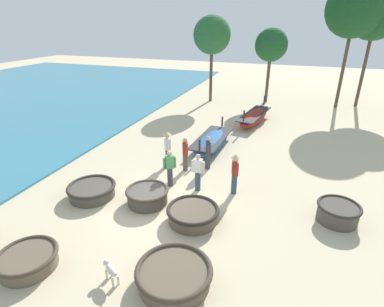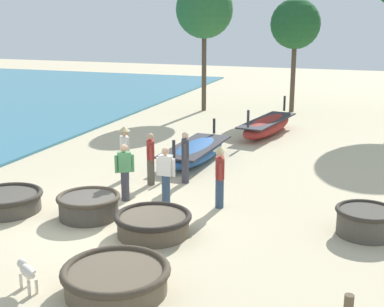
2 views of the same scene
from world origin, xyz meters
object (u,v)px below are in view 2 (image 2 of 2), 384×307
(coracle_weathered, at_px, (153,223))
(coracle_front_left, at_px, (366,221))
(fisherman_standing_right, at_px, (166,174))
(dog, at_px, (27,271))
(long_boat_red_hull, at_px, (267,126))
(fisherman_crouching, at_px, (185,156))
(coracle_tilted, at_px, (7,201))
(fisherman_standing_left, at_px, (125,149))
(fisherman_with_hat, at_px, (125,171))
(long_boat_ochre_hull, at_px, (196,151))
(fisherman_hauling, at_px, (220,173))
(tree_tall_back, at_px, (204,10))
(coracle_upturned, at_px, (116,278))
(coracle_nearest, at_px, (89,205))
(tree_rightmost, at_px, (295,25))
(fisherman_by_coracle, at_px, (151,158))

(coracle_weathered, relative_size, coracle_front_left, 1.26)
(fisherman_standing_right, xyz_separation_m, dog, (-0.70, -5.08, -0.46))
(long_boat_red_hull, distance_m, dog, 14.47)
(coracle_weathered, relative_size, fisherman_crouching, 1.14)
(coracle_tilted, relative_size, fisherman_crouching, 1.17)
(fisherman_standing_left, relative_size, fisherman_standing_right, 1.06)
(fisherman_with_hat, relative_size, dog, 2.57)
(fisherman_crouching, xyz_separation_m, fisherman_standing_right, (0.16, -1.95, 0.00))
(long_boat_ochre_hull, height_order, long_boat_red_hull, long_boat_red_hull)
(coracle_front_left, xyz_separation_m, long_boat_red_hull, (-4.25, 9.67, 0.05))
(fisherman_hauling, distance_m, tree_tall_back, 15.25)
(coracle_upturned, distance_m, fisherman_standing_right, 4.73)
(fisherman_standing_right, bearing_deg, coracle_upturned, -79.26)
(fisherman_standing_right, height_order, dog, fisherman_standing_right)
(dog, bearing_deg, coracle_nearest, 102.20)
(dog, distance_m, tree_rightmost, 20.79)
(fisherman_with_hat, distance_m, tree_rightmost, 15.85)
(coracle_weathered, relative_size, fisherman_hauling, 1.07)
(long_boat_red_hull, height_order, fisherman_with_hat, fisherman_with_hat)
(coracle_front_left, bearing_deg, fisherman_standing_right, 176.02)
(coracle_upturned, height_order, tree_tall_back, tree_tall_back)
(coracle_front_left, distance_m, dog, 7.47)
(fisherman_hauling, xyz_separation_m, tree_tall_back, (-4.91, 13.83, 4.17))
(coracle_front_left, xyz_separation_m, fisherman_standing_right, (-5.08, 0.35, 0.50))
(coracle_weathered, height_order, coracle_tilted, coracle_weathered)
(tree_tall_back, bearing_deg, coracle_nearest, -82.56)
(fisherman_with_hat, height_order, tree_rightmost, tree_rightmost)
(fisherman_with_hat, xyz_separation_m, tree_tall_back, (-2.34, 14.12, 4.29))
(tree_rightmost, bearing_deg, fisherman_crouching, -94.66)
(long_boat_red_hull, relative_size, tree_tall_back, 0.70)
(fisherman_by_coracle, height_order, dog, fisherman_by_coracle)
(coracle_front_left, height_order, fisherman_with_hat, fisherman_with_hat)
(coracle_weathered, xyz_separation_m, coracle_tilted, (-4.16, 0.17, -0.00))
(coracle_weathered, relative_size, tree_rightmost, 0.31)
(fisherman_standing_left, distance_m, tree_rightmost, 14.33)
(fisherman_crouching, bearing_deg, coracle_upturned, -81.04)
(long_boat_ochre_hull, distance_m, fisherman_hauling, 4.70)
(long_boat_ochre_hull, height_order, fisherman_crouching, fisherman_crouching)
(fisherman_hauling, distance_m, fisherman_by_coracle, 2.75)
(fisherman_with_hat, bearing_deg, coracle_upturned, -65.84)
(fisherman_with_hat, bearing_deg, fisherman_standing_left, 115.98)
(fisherman_crouching, height_order, fisherman_standing_left, fisherman_standing_left)
(fisherman_hauling, xyz_separation_m, dog, (-2.10, -5.33, -0.59))
(coracle_weathered, distance_m, tree_tall_back, 17.22)
(long_boat_red_hull, bearing_deg, coracle_weathered, -91.85)
(fisherman_crouching, xyz_separation_m, tree_tall_back, (-3.35, 12.12, 4.29))
(tree_tall_back, bearing_deg, long_boat_red_hull, -47.64)
(long_boat_ochre_hull, bearing_deg, fisherman_standing_left, -115.78)
(coracle_tilted, height_order, fisherman_by_coracle, fisherman_by_coracle)
(fisherman_standing_right, relative_size, tree_tall_back, 0.24)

